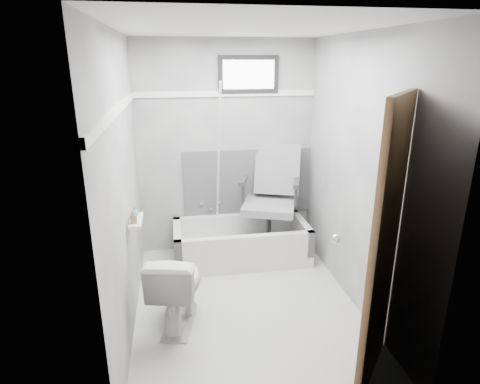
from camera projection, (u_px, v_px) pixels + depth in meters
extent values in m
plane|color=silver|center=(246.00, 306.00, 3.72)|extent=(2.60, 2.60, 0.00)
plane|color=silver|center=(248.00, 28.00, 2.97)|extent=(2.60, 2.60, 0.00)
cube|color=slate|center=(226.00, 149.00, 4.56)|extent=(2.00, 0.02, 2.40)
cube|color=slate|center=(291.00, 253.00, 2.13)|extent=(2.00, 0.02, 2.40)
cube|color=slate|center=(124.00, 188.00, 3.19)|extent=(0.02, 2.60, 2.40)
cube|color=slate|center=(359.00, 177.00, 3.50)|extent=(0.02, 2.60, 2.40)
imported|color=silver|center=(177.00, 287.00, 3.39)|extent=(0.55, 0.78, 0.69)
cube|color=#4C4C4F|center=(248.00, 182.00, 4.72)|extent=(1.50, 0.02, 0.78)
cube|color=white|center=(226.00, 94.00, 4.35)|extent=(2.00, 0.02, 0.06)
cube|color=white|center=(118.00, 110.00, 2.99)|extent=(0.02, 2.60, 0.06)
cylinder|color=silver|center=(218.00, 168.00, 4.37)|extent=(0.02, 0.62, 1.86)
cube|color=white|center=(136.00, 221.00, 3.34)|extent=(0.10, 0.32, 0.02)
imported|color=olive|center=(133.00, 217.00, 3.24)|extent=(0.06, 0.06, 0.12)
imported|color=teal|center=(135.00, 211.00, 3.37)|extent=(0.09, 0.09, 0.08)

